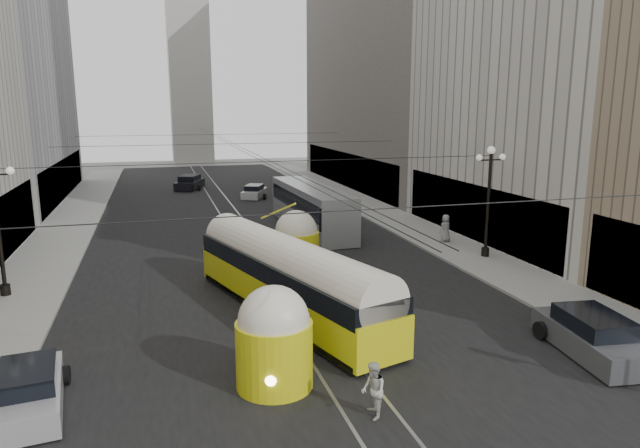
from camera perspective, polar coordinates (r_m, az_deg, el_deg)
road at (r=43.98m, az=-8.47°, el=0.16°), size 20.00×85.00×0.02m
sidewalk_left at (r=47.49m, az=-23.56°, el=0.25°), size 4.00×72.00×0.15m
sidewalk_right at (r=50.22m, az=4.67°, el=1.78°), size 4.00×72.00×0.15m
rail_left at (r=43.90m, az=-9.44°, el=0.10°), size 0.12×85.00×0.04m
rail_right at (r=44.09m, az=-7.51°, el=0.21°), size 0.12×85.00×0.04m
building_right_far at (r=64.04m, az=8.00°, el=18.44°), size 12.60×32.60×32.60m
distant_tower at (r=90.62m, az=-12.97°, el=15.42°), size 6.00×6.00×31.36m
lamppost_right_mid at (r=33.95m, az=16.51°, el=2.79°), size 1.86×0.44×6.37m
catenary at (r=42.22m, az=-8.37°, el=7.74°), size 25.00×72.00×0.23m
streetcar at (r=24.27m, az=-3.21°, el=-5.30°), size 6.17×14.85×3.37m
city_bus at (r=40.64m, az=-0.87°, el=1.81°), size 3.08×12.48×3.15m
sedan_silver at (r=19.28m, az=-27.11°, el=-14.64°), size 2.26×4.43×1.34m
sedan_grey at (r=22.90m, az=25.60°, el=-10.06°), size 2.61×5.10×1.54m
sedan_white_far at (r=55.45m, az=-6.60°, el=3.21°), size 3.09×4.31×1.26m
sedan_dark_far at (r=62.39m, az=-12.90°, el=4.04°), size 3.54×5.09×1.49m
pedestrian_crossing_b at (r=16.92m, az=5.34°, el=-16.25°), size 0.71×0.87×1.66m
pedestrian_sidewalk_right at (r=37.51m, az=12.45°, el=-0.40°), size 1.00×0.84×1.76m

